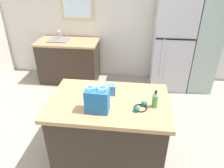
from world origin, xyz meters
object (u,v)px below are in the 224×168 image
at_px(kitchen_island, 109,129).
at_px(tall_cabinet, 206,35).
at_px(bottle, 155,100).
at_px(shopping_bag, 97,100).
at_px(refrigerator, 172,45).
at_px(ear_defenders, 140,107).
at_px(small_box, 108,90).

distance_m(kitchen_island, tall_cabinet, 2.66).
height_order(tall_cabinet, bottle, tall_cabinet).
xyz_separation_m(kitchen_island, shopping_bag, (-0.10, -0.21, 0.57)).
distance_m(kitchen_island, refrigerator, 2.30).
bearing_deg(ear_defenders, small_box, 146.97).
bearing_deg(kitchen_island, ear_defenders, -17.86).
bearing_deg(shopping_bag, kitchen_island, 65.47).
relative_size(tall_cabinet, bottle, 10.70).
xyz_separation_m(kitchen_island, tall_cabinet, (1.57, 2.05, 0.65)).
bearing_deg(bottle, tall_cabinet, 63.51).
bearing_deg(refrigerator, shopping_bag, -115.11).
relative_size(refrigerator, tall_cabinet, 0.81).
relative_size(refrigerator, shopping_bag, 5.84).
xyz_separation_m(shopping_bag, bottle, (0.61, 0.15, -0.04)).
bearing_deg(kitchen_island, shopping_bag, -114.53).
relative_size(tall_cabinet, small_box, 12.93).
bearing_deg(bottle, shopping_bag, -166.54).
xyz_separation_m(kitchen_island, small_box, (-0.02, 0.13, 0.50)).
bearing_deg(shopping_bag, bottle, 13.46).
height_order(shopping_bag, small_box, shopping_bag).
xyz_separation_m(refrigerator, small_box, (-0.99, -1.91, 0.05)).
height_order(kitchen_island, shopping_bag, shopping_bag).
height_order(refrigerator, shopping_bag, refrigerator).
distance_m(kitchen_island, small_box, 0.52).
distance_m(refrigerator, bottle, 2.16).
bearing_deg(small_box, shopping_bag, -101.77).
height_order(kitchen_island, ear_defenders, ear_defenders).
xyz_separation_m(tall_cabinet, shopping_bag, (-1.66, -2.26, -0.08)).
relative_size(small_box, ear_defenders, 0.81).
bearing_deg(ear_defenders, bottle, 18.45).
height_order(kitchen_island, bottle, bottle).
bearing_deg(shopping_bag, small_box, 78.23).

